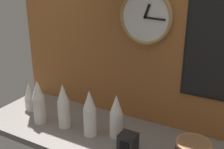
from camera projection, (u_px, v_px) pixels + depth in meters
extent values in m
cube|color=slate|center=(106.00, 136.00, 1.66)|extent=(1.60, 0.56, 0.04)
cube|color=#A3602D|center=(128.00, 37.00, 1.68)|extent=(1.60, 0.03, 1.05)
cone|color=white|center=(31.00, 101.00, 1.91)|extent=(0.08, 0.08, 0.12)
cone|color=white|center=(30.00, 99.00, 1.90)|extent=(0.08, 0.08, 0.12)
cone|color=white|center=(30.00, 96.00, 1.90)|extent=(0.08, 0.08, 0.12)
cone|color=white|center=(30.00, 93.00, 1.89)|extent=(0.08, 0.08, 0.12)
cone|color=white|center=(29.00, 91.00, 1.88)|extent=(0.08, 0.08, 0.12)
cone|color=white|center=(40.00, 114.00, 1.75)|extent=(0.08, 0.08, 0.12)
cone|color=white|center=(40.00, 111.00, 1.75)|extent=(0.08, 0.08, 0.12)
cone|color=white|center=(39.00, 108.00, 1.74)|extent=(0.08, 0.08, 0.12)
cone|color=white|center=(39.00, 105.00, 1.73)|extent=(0.08, 0.08, 0.12)
cone|color=white|center=(39.00, 102.00, 1.72)|extent=(0.08, 0.08, 0.12)
cone|color=white|center=(38.00, 99.00, 1.72)|extent=(0.08, 0.08, 0.12)
cone|color=white|center=(38.00, 96.00, 1.71)|extent=(0.08, 0.08, 0.12)
cone|color=white|center=(38.00, 93.00, 1.70)|extent=(0.08, 0.08, 0.12)
cone|color=white|center=(37.00, 90.00, 1.70)|extent=(0.08, 0.08, 0.12)
cone|color=white|center=(90.00, 126.00, 1.62)|extent=(0.08, 0.08, 0.12)
cone|color=white|center=(90.00, 123.00, 1.61)|extent=(0.08, 0.08, 0.12)
cone|color=white|center=(90.00, 119.00, 1.61)|extent=(0.08, 0.08, 0.12)
cone|color=white|center=(90.00, 116.00, 1.60)|extent=(0.08, 0.08, 0.12)
cone|color=white|center=(90.00, 113.00, 1.59)|extent=(0.08, 0.08, 0.12)
cone|color=white|center=(90.00, 110.00, 1.58)|extent=(0.08, 0.08, 0.12)
cone|color=white|center=(89.00, 107.00, 1.58)|extent=(0.08, 0.08, 0.12)
cone|color=white|center=(89.00, 103.00, 1.57)|extent=(0.08, 0.08, 0.12)
cone|color=white|center=(89.00, 100.00, 1.56)|extent=(0.08, 0.08, 0.12)
cone|color=white|center=(116.00, 127.00, 1.61)|extent=(0.08, 0.08, 0.12)
cone|color=white|center=(116.00, 124.00, 1.60)|extent=(0.08, 0.08, 0.12)
cone|color=white|center=(116.00, 121.00, 1.59)|extent=(0.08, 0.08, 0.12)
cone|color=white|center=(116.00, 118.00, 1.58)|extent=(0.08, 0.08, 0.12)
cone|color=white|center=(116.00, 114.00, 1.58)|extent=(0.08, 0.08, 0.12)
cone|color=white|center=(116.00, 111.00, 1.57)|extent=(0.08, 0.08, 0.12)
cone|color=white|center=(116.00, 108.00, 1.56)|extent=(0.08, 0.08, 0.12)
cone|color=white|center=(116.00, 105.00, 1.56)|extent=(0.08, 0.08, 0.12)
cone|color=white|center=(64.00, 118.00, 1.70)|extent=(0.08, 0.08, 0.12)
cone|color=white|center=(64.00, 115.00, 1.70)|extent=(0.08, 0.08, 0.12)
cone|color=white|center=(64.00, 112.00, 1.69)|extent=(0.08, 0.08, 0.12)
cone|color=white|center=(64.00, 109.00, 1.68)|extent=(0.08, 0.08, 0.12)
cone|color=white|center=(64.00, 106.00, 1.68)|extent=(0.08, 0.08, 0.12)
cone|color=white|center=(63.00, 103.00, 1.67)|extent=(0.08, 0.08, 0.12)
cone|color=white|center=(63.00, 100.00, 1.66)|extent=(0.08, 0.08, 0.12)
cone|color=white|center=(63.00, 96.00, 1.65)|extent=(0.08, 0.08, 0.12)
cone|color=white|center=(63.00, 93.00, 1.65)|extent=(0.08, 0.08, 0.12)
cylinder|color=brown|center=(193.00, 147.00, 1.32)|extent=(0.17, 0.17, 0.05)
torus|color=#946542|center=(194.00, 144.00, 1.32)|extent=(0.17, 0.17, 0.02)
cylinder|color=white|center=(146.00, 17.00, 1.56)|extent=(0.31, 0.02, 0.31)
torus|color=#AD894C|center=(145.00, 17.00, 1.55)|extent=(0.31, 0.02, 0.31)
cube|color=black|center=(147.00, 11.00, 1.53)|extent=(0.04, 0.01, 0.08)
cube|color=black|center=(155.00, 19.00, 1.52)|extent=(0.12, 0.01, 0.01)
cylinder|color=black|center=(145.00, 17.00, 1.55)|extent=(0.02, 0.01, 0.02)
cube|color=black|center=(223.00, 45.00, 1.41)|extent=(0.39, 0.01, 0.61)
cube|color=black|center=(223.00, 45.00, 1.41)|extent=(0.36, 0.01, 0.58)
cube|color=black|center=(128.00, 142.00, 1.48)|extent=(0.09, 0.09, 0.10)
cube|color=black|center=(124.00, 147.00, 1.44)|extent=(0.05, 0.00, 0.06)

